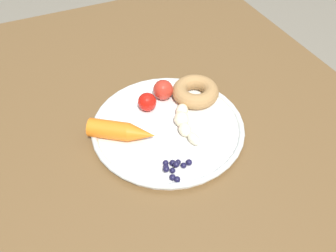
% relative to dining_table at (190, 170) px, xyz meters
% --- Properties ---
extents(dining_table, '(1.29, 0.85, 0.75)m').
position_rel_dining_table_xyz_m(dining_table, '(0.00, 0.00, 0.00)').
color(dining_table, brown).
rests_on(dining_table, ground_plane).
extents(plate, '(0.31, 0.31, 0.02)m').
position_rel_dining_table_xyz_m(plate, '(-0.06, -0.03, 0.09)').
color(plate, white).
rests_on(plate, dining_table).
extents(banana, '(0.14, 0.07, 0.03)m').
position_rel_dining_table_xyz_m(banana, '(-0.05, 0.01, 0.11)').
color(banana, '#F5E7BC').
rests_on(banana, plate).
extents(carrot_orange, '(0.11, 0.13, 0.04)m').
position_rel_dining_table_xyz_m(carrot_orange, '(-0.06, -0.12, 0.11)').
color(carrot_orange, orange).
rests_on(carrot_orange, plate).
extents(donut, '(0.14, 0.14, 0.03)m').
position_rel_dining_table_xyz_m(donut, '(-0.11, 0.06, 0.11)').
color(donut, '#AA7D49').
rests_on(donut, plate).
extents(blueberry_pile, '(0.05, 0.06, 0.02)m').
position_rel_dining_table_xyz_m(blueberry_pile, '(0.05, -0.06, 0.10)').
color(blueberry_pile, '#191638').
rests_on(blueberry_pile, plate).
extents(tomato_near, '(0.04, 0.04, 0.04)m').
position_rel_dining_table_xyz_m(tomato_near, '(-0.12, -0.05, 0.11)').
color(tomato_near, red).
rests_on(tomato_near, plate).
extents(tomato_mid, '(0.04, 0.04, 0.04)m').
position_rel_dining_table_xyz_m(tomato_mid, '(-0.14, -0.00, 0.12)').
color(tomato_mid, red).
rests_on(tomato_mid, plate).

